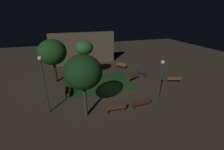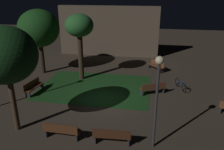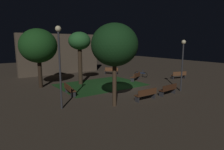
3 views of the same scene
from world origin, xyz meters
name	(u,v)px [view 2 (image 2 of 3)]	position (x,y,z in m)	size (l,w,h in m)	color
ground_plane	(105,100)	(0.00, 0.00, 0.00)	(60.00, 60.00, 0.00)	#3D3328
grass_lawn	(95,87)	(-1.15, 1.93, 0.01)	(8.15, 5.94, 0.01)	#194219
bench_front_right	(61,130)	(-1.26, -4.48, 0.48)	(1.81, 0.53, 0.88)	#512D19
bench_back_row	(112,136)	(1.26, -4.48, 0.48)	(1.82, 0.58, 0.88)	#422314
bench_by_lamp	(33,86)	(-5.25, 0.24, 0.48)	(0.69, 1.84, 0.88)	#512D19
bench_front_left	(153,88)	(3.15, 1.42, 0.48)	(1.83, 1.21, 0.88)	brown
bench_corner	(156,65)	(3.42, 6.56, 0.48)	(1.52, 1.69, 0.88)	brown
tree_near_wall	(39,29)	(-6.41, 4.22, 3.89)	(3.39, 3.39, 5.47)	#2D2116
tree_right_canopy	(79,28)	(-2.66, 3.41, 4.20)	(2.20, 2.20, 5.25)	#38281C
tree_back_left	(5,56)	(-3.87, -4.10, 4.04)	(3.01, 3.01, 5.45)	#423021
lamp_post_plaza_west	(157,88)	(3.21, -4.30, 3.02)	(0.36, 0.36, 4.43)	#333338
bicycle	(181,85)	(5.16, 2.69, 0.34)	(0.69, 1.62, 0.93)	black
building_wall_backdrop	(108,31)	(-1.85, 10.94, 2.66)	(10.83, 0.80, 5.32)	brown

